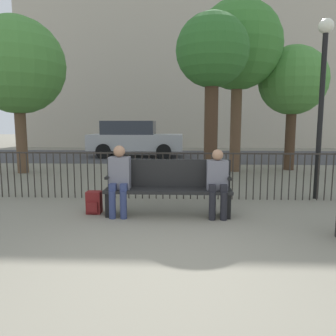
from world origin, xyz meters
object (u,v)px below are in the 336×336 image
(parked_car_0, at_px, (134,138))
(lamp_post, at_px, (323,82))
(tree_0, at_px, (238,47))
(seated_person_0, at_px, (119,177))
(tree_1, at_px, (293,82))
(tree_3, at_px, (17,66))
(seated_person_1, at_px, (217,180))
(backpack, at_px, (94,203))
(tree_2, at_px, (212,54))
(park_bench, at_px, (168,185))

(parked_car_0, bearing_deg, lamp_post, -58.63)
(tree_0, relative_size, lamp_post, 1.49)
(seated_person_0, relative_size, lamp_post, 0.33)
(tree_0, height_order, tree_1, tree_0)
(tree_3, distance_m, lamp_post, 8.32)
(seated_person_1, bearing_deg, backpack, 176.50)
(seated_person_1, relative_size, lamp_post, 0.32)
(seated_person_0, bearing_deg, lamp_post, 20.74)
(tree_2, xyz_separation_m, tree_3, (-5.68, 1.10, -0.07))
(backpack, bearing_deg, tree_3, 127.78)
(tree_3, xyz_separation_m, lamp_post, (7.66, -3.14, -0.87))
(tree_0, xyz_separation_m, tree_1, (1.84, 0.42, -1.00))
(backpack, distance_m, tree_3, 6.37)
(tree_0, relative_size, tree_2, 1.21)
(park_bench, relative_size, tree_3, 0.45)
(tree_0, xyz_separation_m, parked_car_0, (-3.87, 4.32, -2.99))
(tree_1, bearing_deg, tree_2, -141.98)
(seated_person_0, xyz_separation_m, lamp_post, (3.75, 1.42, 1.68))
(seated_person_1, relative_size, tree_1, 0.28)
(seated_person_1, height_order, tree_0, tree_0)
(backpack, height_order, tree_1, tree_1)
(seated_person_1, height_order, tree_1, tree_1)
(seated_person_0, xyz_separation_m, seated_person_1, (1.60, -0.00, -0.03))
(park_bench, height_order, seated_person_1, seated_person_1)
(seated_person_1, height_order, backpack, seated_person_1)
(seated_person_0, relative_size, tree_1, 0.30)
(tree_2, distance_m, lamp_post, 2.99)
(tree_1, distance_m, parked_car_0, 7.19)
(tree_0, bearing_deg, seated_person_0, -117.36)
(tree_0, distance_m, parked_car_0, 6.52)
(tree_1, relative_size, tree_3, 0.85)
(tree_2, height_order, tree_3, tree_3)
(tree_2, bearing_deg, tree_1, 38.02)
(tree_0, bearing_deg, backpack, -121.91)
(seated_person_0, relative_size, tree_3, 0.25)
(seated_person_0, height_order, tree_1, tree_1)
(seated_person_1, xyz_separation_m, tree_3, (-5.51, 4.56, 2.58))
(lamp_post, relative_size, parked_car_0, 0.83)
(tree_0, relative_size, parked_car_0, 1.24)
(seated_person_1, bearing_deg, tree_1, 62.49)
(tree_1, relative_size, parked_car_0, 0.94)
(park_bench, relative_size, seated_person_0, 1.79)
(park_bench, height_order, tree_2, tree_2)
(park_bench, xyz_separation_m, backpack, (-1.27, -0.01, -0.32))
(tree_0, bearing_deg, park_bench, -110.48)
(park_bench, distance_m, tree_2, 4.43)
(park_bench, distance_m, lamp_post, 3.70)
(backpack, height_order, tree_2, tree_2)
(backpack, relative_size, tree_0, 0.07)
(parked_car_0, bearing_deg, backpack, -85.66)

